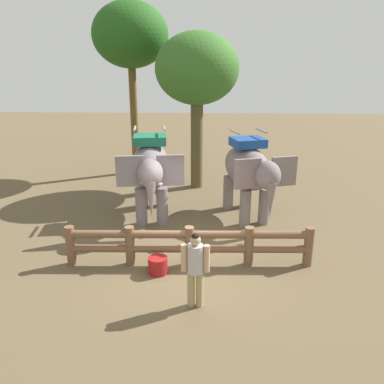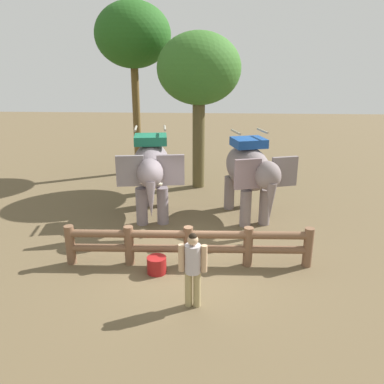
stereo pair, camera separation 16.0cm
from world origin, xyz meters
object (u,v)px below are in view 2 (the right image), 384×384
object	(u,v)px
log_fence	(188,243)
tourist_woman_in_black	(193,265)
tree_far_left	(133,36)
elephant_center	(250,171)
feed_bucket	(157,265)
tree_back_center	(199,71)
elephant_near_left	(151,169)

from	to	relation	value
log_fence	tourist_woman_in_black	distance (m)	1.85
tree_far_left	elephant_center	bearing A→B (deg)	-49.45
log_fence	feed_bucket	size ratio (longest dim) A/B	13.10
log_fence	tree_far_left	world-z (taller)	tree_far_left
log_fence	tree_far_left	xyz separation A→B (m)	(-2.88, 8.70, 5.35)
tree_back_center	elephant_near_left	bearing A→B (deg)	-112.22
log_fence	tree_back_center	distance (m)	7.75
elephant_near_left	tourist_woman_in_black	xyz separation A→B (m)	(1.60, -5.00, -0.69)
elephant_near_left	elephant_center	bearing A→B (deg)	0.87
log_fence	tourist_woman_in_black	bearing A→B (deg)	-83.45
tree_back_center	feed_bucket	world-z (taller)	tree_back_center
elephant_near_left	tree_back_center	world-z (taller)	tree_back_center
elephant_near_left	feed_bucket	xyz separation A→B (m)	(0.64, -3.65, -1.47)
tourist_woman_in_black	feed_bucket	world-z (taller)	tourist_woman_in_black
elephant_center	tourist_woman_in_black	world-z (taller)	elephant_center
log_fence	elephant_center	xyz separation A→B (m)	(1.78, 3.25, 1.03)
log_fence	feed_bucket	xyz separation A→B (m)	(-0.76, -0.45, -0.39)
feed_bucket	log_fence	bearing A→B (deg)	30.72
log_fence	feed_bucket	distance (m)	0.96
feed_bucket	elephant_center	bearing A→B (deg)	55.51
tree_far_left	tree_back_center	xyz separation A→B (m)	(2.88, -2.07, -1.33)
tourist_woman_in_black	log_fence	bearing A→B (deg)	96.55
elephant_near_left	tourist_woman_in_black	size ratio (longest dim) A/B	2.07
tourist_woman_in_black	elephant_near_left	bearing A→B (deg)	107.79
feed_bucket	elephant_near_left	bearing A→B (deg)	99.93
tree_far_left	log_fence	bearing A→B (deg)	-71.70
log_fence	elephant_near_left	size ratio (longest dim) A/B	1.79
tree_far_left	tree_back_center	size ratio (longest dim) A/B	1.22
elephant_near_left	feed_bucket	bearing A→B (deg)	-80.07
feed_bucket	tree_far_left	bearing A→B (deg)	103.04
elephant_center	tourist_woman_in_black	distance (m)	5.33
tree_far_left	feed_bucket	world-z (taller)	tree_far_left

